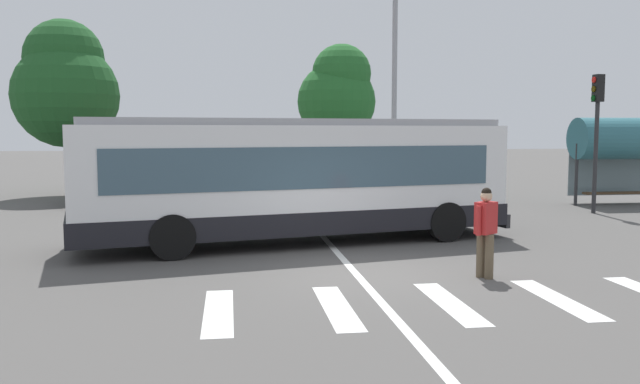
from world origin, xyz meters
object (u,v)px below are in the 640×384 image
at_px(traffic_light_far_corner, 597,121).
at_px(background_tree_left, 65,85).
at_px(city_transit_bus, 296,179).
at_px(bus_stop_shelter, 622,140).
at_px(twin_arm_street_lamp, 395,40).
at_px(pedestrian_crossing_street, 486,227).
at_px(parked_car_red, 171,183).
at_px(background_tree_right, 338,94).
at_px(parked_car_white, 242,182).
at_px(parked_car_charcoal, 312,180).
at_px(parked_car_champagne, 378,180).
at_px(parked_car_black, 103,184).
at_px(parked_car_teal, 442,180).

height_order(traffic_light_far_corner, background_tree_left, background_tree_left).
xyz_separation_m(city_transit_bus, traffic_light_far_corner, (10.52, 4.34, 1.52)).
bearing_deg(bus_stop_shelter, twin_arm_street_lamp, 162.95).
bearing_deg(background_tree_left, pedestrian_crossing_street, -56.34).
bearing_deg(parked_car_red, background_tree_right, 45.22).
bearing_deg(parked_car_white, parked_car_charcoal, 13.01).
distance_m(parked_car_white, parked_car_champagne, 5.47).
height_order(city_transit_bus, bus_stop_shelter, bus_stop_shelter).
bearing_deg(traffic_light_far_corner, twin_arm_street_lamp, 140.76).
relative_size(parked_car_black, parked_car_teal, 1.01).
bearing_deg(parked_car_white, background_tree_left, 154.73).
xyz_separation_m(parked_car_champagne, parked_car_teal, (2.65, -0.10, 0.00)).
relative_size(city_transit_bus, parked_car_teal, 2.42).
bearing_deg(twin_arm_street_lamp, background_tree_right, 95.41).
distance_m(pedestrian_crossing_street, parked_car_red, 15.72).
height_order(city_transit_bus, parked_car_teal, city_transit_bus).
relative_size(city_transit_bus, background_tree_left, 1.49).
height_order(pedestrian_crossing_street, background_tree_left, background_tree_left).
bearing_deg(bus_stop_shelter, parked_car_white, 168.14).
height_order(pedestrian_crossing_street, background_tree_right, background_tree_right).
height_order(parked_car_champagne, parked_car_teal, same).
relative_size(parked_car_charcoal, background_tree_right, 0.64).
distance_m(city_transit_bus, parked_car_champagne, 10.70).
distance_m(pedestrian_crossing_street, twin_arm_street_lamp, 14.55).
relative_size(parked_car_champagne, twin_arm_street_lamp, 0.45).
xyz_separation_m(parked_car_red, background_tree_left, (-4.55, 3.27, 3.93)).
bearing_deg(bus_stop_shelter, city_transit_bus, -153.01).
bearing_deg(background_tree_right, parked_car_red, -134.78).
bearing_deg(parked_car_champagne, background_tree_left, 166.06).
height_order(parked_car_red, background_tree_left, background_tree_left).
bearing_deg(pedestrian_crossing_street, background_tree_left, 123.66).
distance_m(twin_arm_street_lamp, background_tree_right, 8.72).
distance_m(city_transit_bus, bus_stop_shelter, 14.45).
distance_m(parked_car_champagne, background_tree_left, 13.70).
bearing_deg(city_transit_bus, background_tree_right, 77.23).
distance_m(parked_car_white, twin_arm_street_lamp, 8.10).
xyz_separation_m(city_transit_bus, background_tree_right, (3.98, 17.56, 3.08)).
relative_size(city_transit_bus, parked_car_red, 2.37).
distance_m(city_transit_bus, parked_car_black, 11.60).
distance_m(parked_car_red, parked_car_white, 2.73).
height_order(city_transit_bus, background_tree_right, background_tree_right).
height_order(parked_car_white, parked_car_charcoal, same).
height_order(parked_car_white, traffic_light_far_corner, traffic_light_far_corner).
height_order(parked_car_black, traffic_light_far_corner, traffic_light_far_corner).
bearing_deg(background_tree_right, parked_car_white, -122.38).
height_order(parked_car_white, background_tree_right, background_tree_right).
xyz_separation_m(parked_car_white, twin_arm_street_lamp, (5.93, -0.46, 5.51)).
height_order(pedestrian_crossing_street, parked_car_red, pedestrian_crossing_street).
xyz_separation_m(parked_car_white, parked_car_charcoal, (2.84, 0.66, 0.00)).
xyz_separation_m(traffic_light_far_corner, twin_arm_street_lamp, (-5.73, 4.68, 3.16)).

